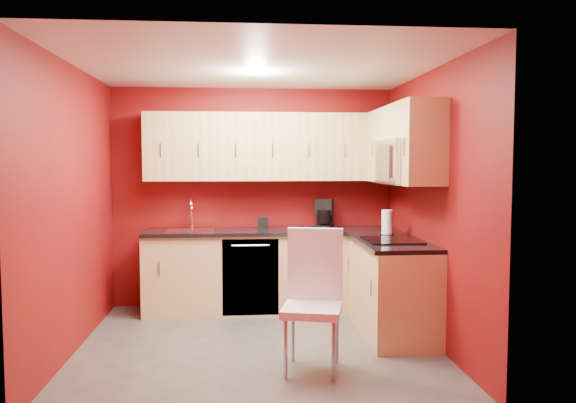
{
  "coord_description": "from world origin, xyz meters",
  "views": [
    {
      "loc": [
        -0.15,
        -4.99,
        1.65
      ],
      "look_at": [
        0.32,
        0.55,
        1.27
      ],
      "focal_mm": 35.0,
      "sensor_mm": 36.0,
      "label": 1
    }
  ],
  "objects": [
    {
      "name": "ceiling",
      "position": [
        0.0,
        0.0,
        2.5
      ],
      "size": [
        3.2,
        3.2,
        0.0
      ],
      "primitive_type": "plane",
      "rotation": [
        3.14,
        0.0,
        0.0
      ],
      "color": "white",
      "rests_on": "wall_back"
    },
    {
      "name": "cooktop",
      "position": [
        1.28,
        0.2,
        0.92
      ],
      "size": [
        0.5,
        0.55,
        0.01
      ],
      "primitive_type": "cube",
      "color": "black",
      "rests_on": "countertop_right"
    },
    {
      "name": "microwave",
      "position": [
        1.39,
        0.2,
        1.66
      ],
      "size": [
        0.42,
        0.76,
        0.42
      ],
      "color": "silver",
      "rests_on": "upper_cabinets_right"
    },
    {
      "name": "wall_right",
      "position": [
        1.6,
        0.0,
        1.25
      ],
      "size": [
        0.0,
        3.0,
        3.0
      ],
      "primitive_type": "plane",
      "rotation": [
        1.57,
        0.0,
        -1.57
      ],
      "color": "maroon",
      "rests_on": "floor"
    },
    {
      "name": "countertop_back",
      "position": [
        0.2,
        1.19,
        0.89
      ],
      "size": [
        2.8,
        0.63,
        0.04
      ],
      "primitive_type": "cube",
      "color": "black",
      "rests_on": "base_cabinets_back"
    },
    {
      "name": "floor",
      "position": [
        0.0,
        0.0,
        0.0
      ],
      "size": [
        3.2,
        3.2,
        0.0
      ],
      "primitive_type": "plane",
      "color": "#54514F",
      "rests_on": "ground"
    },
    {
      "name": "downlight",
      "position": [
        0.0,
        0.3,
        2.48
      ],
      "size": [
        0.2,
        0.2,
        0.01
      ],
      "primitive_type": "cylinder",
      "color": "white",
      "rests_on": "ceiling"
    },
    {
      "name": "base_cabinets_right",
      "position": [
        1.3,
        0.25,
        0.43
      ],
      "size": [
        0.6,
        1.3,
        0.87
      ],
      "primitive_type": "cube",
      "color": "#D4BA79",
      "rests_on": "floor"
    },
    {
      "name": "base_cabinets_back",
      "position": [
        0.2,
        1.2,
        0.43
      ],
      "size": [
        2.8,
        0.6,
        0.87
      ],
      "primitive_type": "cube",
      "color": "#D4BA79",
      "rests_on": "floor"
    },
    {
      "name": "countertop_right",
      "position": [
        1.29,
        0.23,
        0.89
      ],
      "size": [
        0.63,
        1.27,
        0.04
      ],
      "primitive_type": "cube",
      "color": "black",
      "rests_on": "base_cabinets_right"
    },
    {
      "name": "wall_back",
      "position": [
        0.0,
        1.5,
        1.25
      ],
      "size": [
        3.2,
        0.0,
        3.2
      ],
      "primitive_type": "plane",
      "rotation": [
        1.57,
        0.0,
        0.0
      ],
      "color": "maroon",
      "rests_on": "floor"
    },
    {
      "name": "dining_chair",
      "position": [
        0.41,
        -0.66,
        0.56
      ],
      "size": [
        0.55,
        0.57,
        1.12
      ],
      "primitive_type": null,
      "rotation": [
        0.0,
        0.0,
        -0.24
      ],
      "color": "white",
      "rests_on": "floor"
    },
    {
      "name": "sink",
      "position": [
        -0.7,
        1.2,
        0.94
      ],
      "size": [
        0.52,
        0.42,
        0.35
      ],
      "color": "silver",
      "rests_on": "countertop_back"
    },
    {
      "name": "napkin_holder",
      "position": [
        0.1,
        1.27,
        0.97
      ],
      "size": [
        0.12,
        0.12,
        0.13
      ],
      "primitive_type": null,
      "rotation": [
        0.0,
        0.0,
        -0.03
      ],
      "color": "black",
      "rests_on": "countertop_back"
    },
    {
      "name": "dishwasher_front",
      "position": [
        -0.05,
        0.91,
        0.43
      ],
      "size": [
        0.6,
        0.02,
        0.82
      ],
      "primitive_type": "cube",
      "color": "black",
      "rests_on": "base_cabinets_back"
    },
    {
      "name": "coffee_maker",
      "position": [
        0.78,
        1.31,
        1.07
      ],
      "size": [
        0.27,
        0.31,
        0.33
      ],
      "primitive_type": null,
      "rotation": [
        0.0,
        0.0,
        -0.36
      ],
      "color": "black",
      "rests_on": "countertop_back"
    },
    {
      "name": "paper_towel",
      "position": [
        1.35,
        0.63,
        1.04
      ],
      "size": [
        0.17,
        0.17,
        0.26
      ],
      "primitive_type": null,
      "rotation": [
        0.0,
        0.0,
        -0.17
      ],
      "color": "white",
      "rests_on": "countertop_right"
    },
    {
      "name": "wall_front",
      "position": [
        0.0,
        -1.5,
        1.25
      ],
      "size": [
        3.2,
        0.0,
        3.2
      ],
      "primitive_type": "plane",
      "rotation": [
        -1.57,
        0.0,
        0.0
      ],
      "color": "maroon",
      "rests_on": "floor"
    },
    {
      "name": "upper_cabinets_back",
      "position": [
        0.2,
        1.32,
        1.83
      ],
      "size": [
        2.8,
        0.35,
        0.75
      ],
      "primitive_type": "cube",
      "color": "tan",
      "rests_on": "wall_back"
    },
    {
      "name": "upper_cabinets_right",
      "position": [
        1.42,
        0.44,
        1.89
      ],
      "size": [
        0.35,
        1.55,
        0.75
      ],
      "color": "tan",
      "rests_on": "wall_right"
    },
    {
      "name": "wall_left",
      "position": [
        -1.6,
        0.0,
        1.25
      ],
      "size": [
        0.0,
        3.0,
        3.0
      ],
      "primitive_type": "plane",
      "rotation": [
        1.57,
        0.0,
        1.57
      ],
      "color": "maroon",
      "rests_on": "floor"
    }
  ]
}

